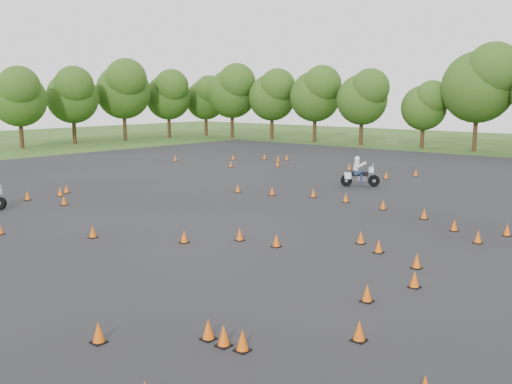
# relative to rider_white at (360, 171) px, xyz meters

# --- Properties ---
(ground) EXTENTS (140.00, 140.00, 0.00)m
(ground) POSITION_rel_rider_white_xyz_m (1.10, -14.89, -0.89)
(ground) COLOR #2D5119
(ground) RESTS_ON ground
(asphalt_pad) EXTENTS (62.00, 62.00, 0.00)m
(asphalt_pad) POSITION_rel_rider_white_xyz_m (1.10, -8.89, -0.89)
(asphalt_pad) COLOR black
(asphalt_pad) RESTS_ON ground
(treeline) EXTENTS (86.88, 32.40, 10.95)m
(treeline) POSITION_rel_rider_white_xyz_m (1.71, 20.28, 3.76)
(treeline) COLOR #2C4B15
(treeline) RESTS_ON ground
(traffic_cones) EXTENTS (36.26, 33.18, 0.45)m
(traffic_cones) POSITION_rel_rider_white_xyz_m (1.65, -8.42, -0.66)
(traffic_cones) COLOR #E35609
(traffic_cones) RESTS_ON asphalt_pad
(rider_white) EXTENTS (2.30, 1.86, 1.77)m
(rider_white) POSITION_rel_rider_white_xyz_m (0.00, 0.00, 0.00)
(rider_white) COLOR beige
(rider_white) RESTS_ON ground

